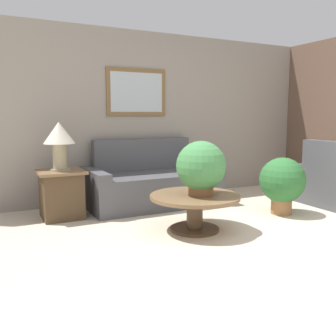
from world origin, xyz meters
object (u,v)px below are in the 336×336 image
(table_lamp, at_px, (59,138))
(potted_plant_floor, at_px, (282,182))
(coffee_table, at_px, (195,205))
(side_table, at_px, (61,194))
(potted_plant_on_table, at_px, (201,167))
(couch_main, at_px, (152,184))

(table_lamp, height_order, potted_plant_floor, table_lamp)
(coffee_table, height_order, potted_plant_floor, potted_plant_floor)
(side_table, bearing_deg, potted_plant_on_table, -44.06)
(side_table, distance_m, potted_plant_floor, 2.92)
(couch_main, xyz_separation_m, side_table, (-1.34, -0.13, 0.01))
(potted_plant_on_table, bearing_deg, potted_plant_floor, 5.48)
(coffee_table, relative_size, potted_plant_on_table, 1.67)
(potted_plant_on_table, bearing_deg, coffee_table, 147.78)
(couch_main, relative_size, coffee_table, 1.86)
(side_table, xyz_separation_m, potted_plant_floor, (2.68, -1.14, 0.12))
(couch_main, bearing_deg, coffee_table, -93.57)
(couch_main, distance_m, potted_plant_floor, 1.85)
(coffee_table, xyz_separation_m, table_lamp, (-1.26, 1.24, 0.73))
(couch_main, relative_size, potted_plant_floor, 2.51)
(potted_plant_on_table, bearing_deg, table_lamp, 135.94)
(potted_plant_floor, bearing_deg, side_table, 156.94)
(coffee_table, distance_m, potted_plant_on_table, 0.44)
(couch_main, distance_m, table_lamp, 1.54)
(table_lamp, distance_m, potted_plant_on_table, 1.85)
(side_table, distance_m, table_lamp, 0.72)
(table_lamp, bearing_deg, side_table, -33.69)
(couch_main, bearing_deg, table_lamp, -174.39)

